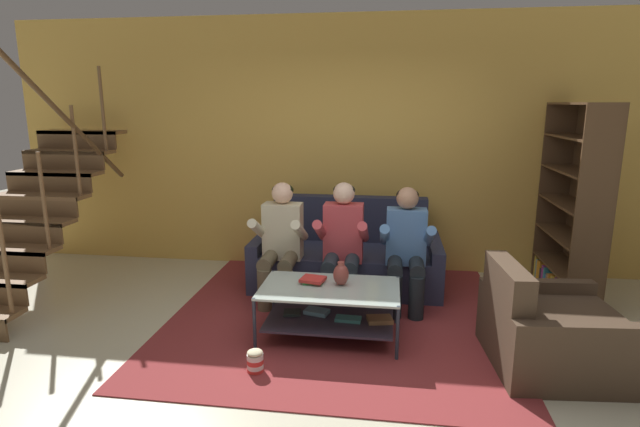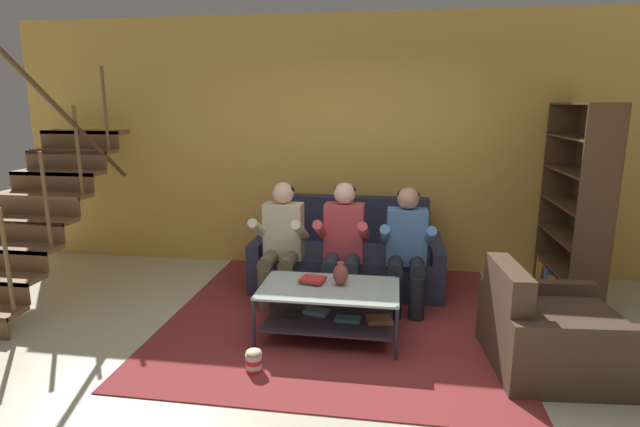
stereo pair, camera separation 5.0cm
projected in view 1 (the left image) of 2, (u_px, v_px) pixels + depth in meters
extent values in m
plane|color=beige|center=(342.00, 370.00, 3.69)|extent=(16.80, 16.80, 0.00)
cube|color=gold|center=(364.00, 146.00, 5.75)|extent=(8.40, 0.12, 2.90)
cube|color=brown|center=(7.00, 249.00, 4.71)|extent=(0.97, 0.27, 0.04)
cube|color=brown|center=(24.00, 221.00, 4.93)|extent=(0.97, 0.27, 0.04)
cube|color=brown|center=(16.00, 232.00, 4.83)|extent=(0.97, 0.02, 0.20)
cube|color=brown|center=(41.00, 196.00, 5.15)|extent=(0.97, 0.27, 0.04)
cube|color=brown|center=(33.00, 206.00, 5.05)|extent=(0.97, 0.02, 0.20)
cube|color=brown|center=(56.00, 173.00, 5.37)|extent=(0.97, 0.27, 0.04)
cube|color=brown|center=(49.00, 182.00, 5.27)|extent=(0.97, 0.02, 0.20)
cube|color=brown|center=(70.00, 152.00, 5.59)|extent=(0.97, 0.27, 0.04)
cube|color=brown|center=(63.00, 160.00, 5.49)|extent=(0.97, 0.02, 0.20)
cube|color=brown|center=(82.00, 132.00, 5.81)|extent=(0.97, 0.27, 0.04)
cube|color=brown|center=(76.00, 140.00, 5.71)|extent=(0.97, 0.02, 0.20)
cylinder|color=brown|center=(5.00, 262.00, 4.11)|extent=(0.04, 0.04, 0.90)
cylinder|color=brown|center=(44.00, 201.00, 4.55)|extent=(0.04, 0.04, 0.90)
cylinder|color=brown|center=(76.00, 151.00, 4.99)|extent=(0.04, 0.04, 0.90)
cylinder|color=brown|center=(103.00, 109.00, 5.43)|extent=(0.04, 0.04, 0.90)
cylinder|color=brown|center=(63.00, 116.00, 4.78)|extent=(0.05, 1.94, 1.46)
cube|color=#2F334E|center=(346.00, 267.00, 5.37)|extent=(1.71, 0.94, 0.41)
cube|color=#272B43|center=(350.00, 218.00, 5.63)|extent=(1.71, 0.18, 0.50)
cube|color=#2F334E|center=(263.00, 258.00, 5.48)|extent=(0.13, 0.94, 0.53)
cube|color=#2F334E|center=(434.00, 266.00, 5.23)|extent=(0.13, 0.94, 0.53)
cylinder|color=brown|center=(265.00, 290.00, 4.71)|extent=(0.14, 0.14, 0.41)
cylinder|color=brown|center=(286.00, 291.00, 4.69)|extent=(0.14, 0.14, 0.41)
cylinder|color=brown|center=(269.00, 260.00, 4.83)|extent=(0.14, 0.42, 0.14)
cylinder|color=brown|center=(289.00, 260.00, 4.81)|extent=(0.14, 0.42, 0.14)
cube|color=beige|center=(283.00, 231.00, 4.97)|extent=(0.38, 0.22, 0.56)
cylinder|color=beige|center=(258.00, 229.00, 4.81)|extent=(0.09, 0.49, 0.31)
cylinder|color=beige|center=(300.00, 231.00, 4.76)|extent=(0.09, 0.49, 0.31)
sphere|color=beige|center=(282.00, 193.00, 4.89)|extent=(0.21, 0.21, 0.21)
ellipsoid|color=black|center=(283.00, 190.00, 4.90)|extent=(0.21, 0.21, 0.13)
cylinder|color=#242D35|center=(328.00, 294.00, 4.63)|extent=(0.14, 0.14, 0.41)
cylinder|color=#242D35|center=(350.00, 295.00, 4.60)|extent=(0.14, 0.14, 0.41)
cylinder|color=#242D35|center=(331.00, 262.00, 4.75)|extent=(0.14, 0.42, 0.14)
cylinder|color=#242D35|center=(352.00, 263.00, 4.72)|extent=(0.14, 0.42, 0.14)
cube|color=#C5424A|center=(344.00, 232.00, 4.88)|extent=(0.38, 0.22, 0.57)
cylinder|color=#C5424A|center=(320.00, 231.00, 4.73)|extent=(0.09, 0.49, 0.31)
cylinder|color=#C5424A|center=(363.00, 232.00, 4.67)|extent=(0.09, 0.49, 0.31)
sphere|color=beige|center=(344.00, 193.00, 4.80)|extent=(0.21, 0.21, 0.21)
ellipsoid|color=black|center=(344.00, 190.00, 4.81)|extent=(0.21, 0.21, 0.13)
cylinder|color=#1D2429|center=(394.00, 297.00, 4.55)|extent=(0.14, 0.14, 0.41)
cylinder|color=#1D2429|center=(416.00, 298.00, 4.52)|extent=(0.14, 0.14, 0.41)
cylinder|color=#1D2429|center=(395.00, 265.00, 4.67)|extent=(0.14, 0.42, 0.14)
cylinder|color=#1D2429|center=(417.00, 266.00, 4.64)|extent=(0.14, 0.42, 0.14)
cube|color=#4F7AB5|center=(406.00, 236.00, 4.81)|extent=(0.38, 0.22, 0.54)
cylinder|color=#4F7AB5|center=(385.00, 235.00, 4.65)|extent=(0.09, 0.49, 0.31)
cylinder|color=#4F7AB5|center=(429.00, 237.00, 4.59)|extent=(0.09, 0.49, 0.31)
sphere|color=tan|center=(408.00, 198.00, 4.72)|extent=(0.21, 0.21, 0.21)
ellipsoid|color=black|center=(408.00, 195.00, 4.74)|extent=(0.21, 0.21, 0.13)
cube|color=#AEC1B7|center=(330.00, 288.00, 4.13)|extent=(1.15, 0.68, 0.02)
cube|color=#372F3F|center=(330.00, 319.00, 4.19)|extent=(1.06, 0.62, 0.02)
cylinder|color=#252F3D|center=(254.00, 325.00, 3.94)|extent=(0.03, 0.03, 0.44)
cylinder|color=#252F3D|center=(397.00, 334.00, 3.79)|extent=(0.03, 0.03, 0.44)
cylinder|color=#252F3D|center=(273.00, 294.00, 4.57)|extent=(0.03, 0.03, 0.44)
cylinder|color=#252F3D|center=(397.00, 301.00, 4.42)|extent=(0.03, 0.03, 0.44)
cube|color=#232D2D|center=(292.00, 313.00, 4.28)|extent=(0.17, 0.16, 0.02)
cube|color=#6D9EB4|center=(317.00, 312.00, 4.29)|extent=(0.23, 0.18, 0.03)
cube|color=teal|center=(348.00, 319.00, 4.15)|extent=(0.22, 0.12, 0.03)
cube|color=olive|center=(380.00, 320.00, 4.13)|extent=(0.23, 0.19, 0.03)
cube|color=maroon|center=(338.00, 311.00, 4.72)|extent=(3.00, 3.23, 0.01)
cube|color=#88574F|center=(338.00, 311.00, 4.72)|extent=(1.65, 1.78, 0.00)
ellipsoid|color=brown|center=(341.00, 275.00, 4.17)|extent=(0.13, 0.13, 0.18)
cylinder|color=brown|center=(341.00, 264.00, 4.15)|extent=(0.06, 0.06, 0.04)
cube|color=green|center=(312.00, 281.00, 4.25)|extent=(0.19, 0.18, 0.02)
cube|color=red|center=(313.00, 279.00, 4.23)|extent=(0.22, 0.21, 0.03)
cube|color=#4F3521|center=(554.00, 195.00, 5.36)|extent=(0.33, 0.02, 1.94)
cube|color=#4F3521|center=(594.00, 217.00, 4.32)|extent=(0.33, 0.02, 1.94)
cube|color=#4F3521|center=(589.00, 205.00, 4.82)|extent=(0.03, 1.09, 1.94)
cube|color=#4F3521|center=(562.00, 297.00, 5.05)|extent=(0.34, 1.06, 0.02)
cube|color=#4F3521|center=(565.00, 268.00, 4.98)|extent=(0.34, 1.06, 0.02)
cube|color=#4F3521|center=(569.00, 237.00, 4.91)|extent=(0.34, 1.06, 0.02)
cube|color=#4F3521|center=(572.00, 205.00, 4.84)|extent=(0.34, 1.06, 0.02)
cube|color=#4F3521|center=(576.00, 171.00, 4.77)|extent=(0.34, 1.06, 0.02)
cube|color=#4F3521|center=(580.00, 137.00, 4.70)|extent=(0.34, 1.06, 0.02)
cube|color=#4F3521|center=(584.00, 103.00, 4.63)|extent=(0.34, 1.06, 0.02)
cube|color=gold|center=(545.00, 268.00, 5.50)|extent=(0.23, 0.04, 0.27)
cube|color=#709DAB|center=(548.00, 271.00, 5.45)|extent=(0.26, 0.04, 0.24)
cube|color=orange|center=(548.00, 272.00, 5.41)|extent=(0.24, 0.05, 0.25)
cube|color=orange|center=(553.00, 273.00, 5.35)|extent=(0.30, 0.04, 0.25)
cube|color=#2A2235|center=(553.00, 278.00, 5.31)|extent=(0.28, 0.06, 0.19)
cube|color=purple|center=(554.00, 277.00, 5.24)|extent=(0.25, 0.05, 0.25)
cube|color=teal|center=(556.00, 279.00, 5.19)|extent=(0.27, 0.03, 0.24)
cube|color=#2962B5|center=(558.00, 283.00, 5.15)|extent=(0.27, 0.04, 0.19)
cube|color=#956D4B|center=(558.00, 284.00, 5.10)|extent=(0.25, 0.05, 0.21)
cube|color=orange|center=(560.00, 285.00, 5.06)|extent=(0.25, 0.03, 0.22)
cube|color=#A8AB3F|center=(563.00, 289.00, 5.02)|extent=(0.28, 0.05, 0.16)
cube|color=gold|center=(564.00, 288.00, 4.95)|extent=(0.26, 0.05, 0.23)
cube|color=orange|center=(566.00, 291.00, 4.90)|extent=(0.26, 0.05, 0.22)
cube|color=purple|center=(566.00, 291.00, 4.85)|extent=(0.23, 0.03, 0.26)
cube|color=#977550|center=(568.00, 292.00, 4.81)|extent=(0.23, 0.04, 0.26)
cube|color=#907A51|center=(572.00, 296.00, 4.77)|extent=(0.28, 0.05, 0.22)
cube|color=#473526|center=(554.00, 339.00, 3.72)|extent=(0.97, 0.79, 0.43)
cube|color=#473526|center=(508.00, 288.00, 3.65)|extent=(0.22, 0.72, 0.37)
cube|color=#473526|center=(580.00, 361.00, 3.30)|extent=(0.91, 0.19, 0.53)
cube|color=#473526|center=(535.00, 311.00, 4.10)|extent=(0.91, 0.19, 0.53)
cylinder|color=red|center=(255.00, 370.00, 3.66)|extent=(0.12, 0.12, 0.04)
cylinder|color=white|center=(255.00, 366.00, 3.65)|extent=(0.12, 0.12, 0.04)
cylinder|color=red|center=(255.00, 361.00, 3.65)|extent=(0.12, 0.12, 0.04)
cylinder|color=white|center=(255.00, 357.00, 3.64)|extent=(0.12, 0.12, 0.04)
ellipsoid|color=beige|center=(255.00, 353.00, 3.63)|extent=(0.12, 0.12, 0.04)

